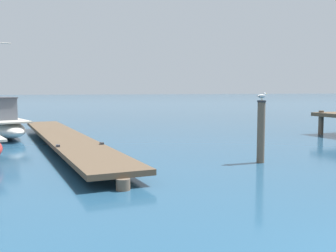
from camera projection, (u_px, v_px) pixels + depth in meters
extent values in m
cube|color=brown|center=(65.00, 138.00, 17.61)|extent=(3.25, 17.20, 0.16)
cylinder|color=brown|center=(123.00, 184.00, 9.85)|extent=(0.36, 0.36, 0.29)
cylinder|color=brown|center=(77.00, 152.00, 15.04)|extent=(0.36, 0.36, 0.29)
cylinder|color=brown|center=(55.00, 136.00, 20.23)|extent=(0.36, 0.36, 0.29)
cylinder|color=brown|center=(42.00, 126.00, 25.42)|extent=(0.36, 0.36, 0.29)
cube|color=#333338|center=(58.00, 146.00, 14.17)|extent=(0.14, 0.21, 0.08)
cube|color=#333338|center=(102.00, 143.00, 14.82)|extent=(0.14, 0.21, 0.08)
cube|color=#565B66|center=(3.00, 109.00, 20.20)|extent=(1.38, 2.10, 1.07)
cube|color=#3D3D42|center=(3.00, 98.00, 20.14)|extent=(1.49, 2.26, 0.06)
cylinder|color=brown|center=(321.00, 123.00, 22.00)|extent=(0.28, 0.28, 1.34)
cylinder|color=brown|center=(261.00, 132.00, 13.47)|extent=(0.26, 0.26, 2.13)
cylinder|color=#28282D|center=(262.00, 101.00, 13.37)|extent=(0.30, 0.30, 0.06)
cylinder|color=gold|center=(261.00, 99.00, 13.39)|extent=(0.01, 0.01, 0.07)
cylinder|color=gold|center=(262.00, 99.00, 13.34)|extent=(0.01, 0.01, 0.07)
ellipsoid|color=white|center=(262.00, 96.00, 13.36)|extent=(0.28, 0.12, 0.13)
ellipsoid|color=silver|center=(260.00, 96.00, 13.40)|extent=(0.24, 0.03, 0.09)
ellipsoid|color=#383838|center=(258.00, 96.00, 13.36)|extent=(0.07, 0.02, 0.04)
ellipsoid|color=silver|center=(262.00, 96.00, 13.30)|extent=(0.24, 0.03, 0.09)
ellipsoid|color=#383838|center=(259.00, 96.00, 13.27)|extent=(0.07, 0.02, 0.04)
cone|color=white|center=(258.00, 96.00, 13.31)|extent=(0.08, 0.07, 0.07)
sphere|color=white|center=(265.00, 94.00, 13.39)|extent=(0.08, 0.08, 0.08)
cone|color=gold|center=(266.00, 94.00, 13.40)|extent=(0.05, 0.02, 0.02)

